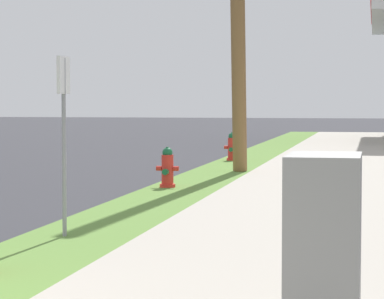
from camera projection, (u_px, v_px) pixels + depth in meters
fire_hydrant_second at (167, 170)px, 16.69m from camera, size 0.42×0.38×0.74m
fire_hydrant_third at (232, 148)px, 24.08m from camera, size 0.42×0.37×0.74m
utility_cabinet at (324, 251)px, 6.18m from camera, size 0.55×0.82×1.24m
street_sign_post at (64, 108)px, 10.65m from camera, size 0.05×0.36×2.12m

